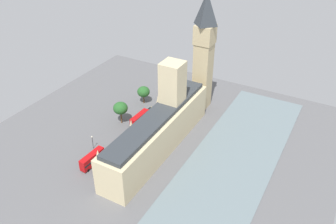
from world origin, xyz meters
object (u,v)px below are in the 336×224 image
Objects in this scene: parliament_building at (160,127)px; clock_tower at (204,50)px; pedestrian_opposite_hall at (115,165)px; pedestrian_under_trees at (147,135)px; plane_tree_by_river_gate at (144,92)px; pedestrian_leading at (146,138)px; street_lamp_slot_10 at (92,140)px; double_decker_bus_kerbside at (92,159)px; car_silver_midblock at (115,147)px; double_decker_bus_far_end at (140,119)px; plane_tree_corner at (120,108)px; car_yellow_cab_near_tower at (150,110)px; car_blue_trailing at (125,135)px.

clock_tower is (-0.89, -35.11, 17.88)m from parliament_building.
pedestrian_under_trees reaches higher than pedestrian_opposite_hall.
pedestrian_leading is at bearing 124.05° from plane_tree_by_river_gate.
parliament_building is 11.00m from pedestrian_leading.
street_lamp_slot_10 is at bearing -118.48° from pedestrian_under_trees.
clock_tower is at bearing -103.65° from double_decker_bus_kerbside.
pedestrian_under_trees is 21.83m from street_lamp_slot_10.
parliament_building reaches higher than car_silver_midblock.
double_decker_bus_far_end is 1.00× the size of double_decker_bus_kerbside.
pedestrian_opposite_hall is 0.99× the size of pedestrian_under_trees.
pedestrian_leading is at bearing 162.74° from plane_tree_corner.
car_yellow_cab_near_tower is 0.78× the size of street_lamp_slot_10.
car_silver_midblock is 0.76× the size of street_lamp_slot_10.
car_silver_midblock is 0.53× the size of plane_tree_by_river_gate.
plane_tree_corner is (6.55, -26.85, 4.65)m from double_decker_bus_kerbside.
double_decker_bus_kerbside is 6.62× the size of pedestrian_opposite_hall.
pedestrian_under_trees is (-7.51, 6.08, -1.91)m from double_decker_bus_far_end.
car_silver_midblock reaches higher than pedestrian_leading.
parliament_building reaches higher than street_lamp_slot_10.
car_blue_trailing is 13.85m from street_lamp_slot_10.
double_decker_bus_far_end is 27.93m from pedestrian_opposite_hall.
parliament_building is 11.49m from pedestrian_under_trees.
double_decker_bus_kerbside is 8.37m from pedestrian_opposite_hall.
double_decker_bus_kerbside is at bearing 90.95° from car_blue_trailing.
car_blue_trailing is 0.78× the size of street_lamp_slot_10.
car_yellow_cab_near_tower is 40.20m from double_decker_bus_kerbside.
parliament_building is 39.67× the size of pedestrian_leading.
plane_tree_corner is at bearing 51.64° from clock_tower.
plane_tree_corner reaches higher than double_decker_bus_far_end.
car_yellow_cab_near_tower is 0.43× the size of double_decker_bus_far_end.
double_decker_bus_kerbside is (16.72, 56.25, -24.09)m from clock_tower.
plane_tree_corner is (14.16, -23.95, 6.56)m from pedestrian_opposite_hall.
car_blue_trailing is at bearing -118.75° from street_lamp_slot_10.
double_decker_bus_kerbside is (0.64, 29.89, 0.00)m from double_decker_bus_far_end.
pedestrian_leading is at bearing 55.56° from car_silver_midblock.
double_decker_bus_far_end is 1.07× the size of plane_tree_corner.
car_yellow_cab_near_tower is at bearing -114.24° from plane_tree_corner.
double_decker_bus_far_end is 2.34× the size of car_blue_trailing.
pedestrian_opposite_hall is at bearing 109.16° from plane_tree_by_river_gate.
plane_tree_by_river_gate is at bearing 137.22° from pedestrian_under_trees.
plane_tree_by_river_gate reaches higher than car_yellow_cab_near_tower.
plane_tree_by_river_gate is (8.73, -34.40, 5.01)m from car_silver_midblock.
double_decker_bus_far_end is at bearing -29.91° from parliament_building.
plane_tree_by_river_gate reaches higher than pedestrian_opposite_hall.
car_yellow_cab_near_tower is 38.14m from pedestrian_opposite_hall.
pedestrian_under_trees is (-6.56, -12.86, -0.16)m from car_silver_midblock.
plane_tree_by_river_gate is (7.78, -15.47, 3.26)m from double_decker_bus_far_end.
double_decker_bus_far_end is at bearing -84.34° from car_yellow_cab_near_tower.
pedestrian_leading is (8.19, 34.08, -26.04)m from clock_tower.
plane_tree_by_river_gate reaches higher than double_decker_bus_kerbside.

